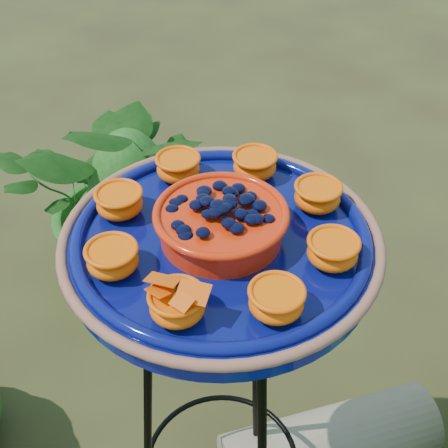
{
  "coord_description": "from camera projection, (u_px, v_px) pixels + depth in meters",
  "views": [
    {
      "loc": [
        0.41,
        -0.57,
        1.58
      ],
      "look_at": [
        0.07,
        0.05,
        0.99
      ],
      "focal_mm": 50.0,
      "sensor_mm": 36.0,
      "label": 1
    }
  ],
  "objects": [
    {
      "name": "tripod_stand",
      "position": [
        222.0,
        396.0,
        1.2
      ],
      "size": [
        0.35,
        0.36,
        0.92
      ],
      "rotation": [
        0.0,
        0.0,
        -0.01
      ],
      "color": "black",
      "rests_on": "ground"
    },
    {
      "name": "feeder_dish",
      "position": [
        221.0,
        238.0,
        0.94
      ],
      "size": [
        0.49,
        0.49,
        0.11
      ],
      "rotation": [
        0.0,
        0.0,
        -0.01
      ],
      "color": "#070E5B",
      "rests_on": "tripod_stand"
    },
    {
      "name": "driftwood_log",
      "position": [
        330.0,
        443.0,
        1.63
      ],
      "size": [
        0.52,
        0.53,
        0.19
      ],
      "primitive_type": "cylinder",
      "rotation": [
        0.0,
        1.57,
        0.8
      ],
      "color": "gray",
      "rests_on": "ground"
    },
    {
      "name": "shrub_back_left",
      "position": [
        132.0,
        195.0,
        1.97
      ],
      "size": [
        0.86,
        0.8,
        0.77
      ],
      "primitive_type": "imported",
      "rotation": [
        0.0,
        0.0,
        0.36
      ],
      "color": "#184512",
      "rests_on": "ground"
    }
  ]
}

